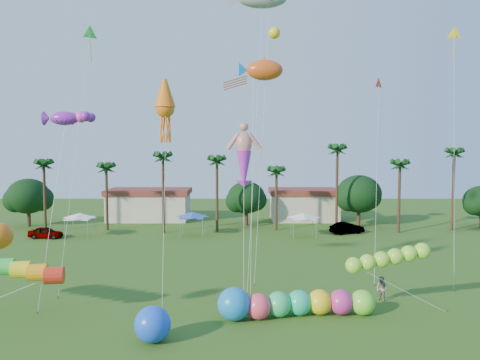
{
  "coord_description": "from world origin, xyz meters",
  "views": [
    {
      "loc": [
        -0.07,
        -22.03,
        11.24
      ],
      "look_at": [
        0.0,
        10.0,
        9.0
      ],
      "focal_mm": 35.0,
      "sensor_mm": 36.0,
      "label": 1
    }
  ],
  "objects_px": {
    "car_b": "(347,228)",
    "blue_ball": "(153,324)",
    "car_a": "(46,233)",
    "caterpillar_inflatable": "(291,303)",
    "spectator_b": "(382,289)"
  },
  "relations": [
    {
      "from": "car_b",
      "to": "blue_ball",
      "type": "height_order",
      "value": "blue_ball"
    },
    {
      "from": "car_a",
      "to": "blue_ball",
      "type": "relative_size",
      "value": 1.96
    },
    {
      "from": "caterpillar_inflatable",
      "to": "car_a",
      "type": "bearing_deg",
      "value": 128.11
    },
    {
      "from": "car_b",
      "to": "blue_ball",
      "type": "xyz_separation_m",
      "value": [
        -19.09,
        -33.98,
        0.32
      ]
    },
    {
      "from": "car_b",
      "to": "caterpillar_inflatable",
      "type": "xyz_separation_m",
      "value": [
        -10.66,
        -29.97,
        0.17
      ]
    },
    {
      "from": "car_a",
      "to": "caterpillar_inflatable",
      "type": "bearing_deg",
      "value": -130.77
    },
    {
      "from": "car_a",
      "to": "blue_ball",
      "type": "bearing_deg",
      "value": -144.72
    },
    {
      "from": "spectator_b",
      "to": "blue_ball",
      "type": "xyz_separation_m",
      "value": [
        -15.43,
        -7.17,
        0.14
      ]
    },
    {
      "from": "spectator_b",
      "to": "car_b",
      "type": "bearing_deg",
      "value": 136.6
    },
    {
      "from": "car_b",
      "to": "blue_ball",
      "type": "bearing_deg",
      "value": 128.32
    },
    {
      "from": "car_a",
      "to": "car_b",
      "type": "distance_m",
      "value": 38.18
    },
    {
      "from": "car_b",
      "to": "caterpillar_inflatable",
      "type": "height_order",
      "value": "caterpillar_inflatable"
    },
    {
      "from": "spectator_b",
      "to": "caterpillar_inflatable",
      "type": "height_order",
      "value": "caterpillar_inflatable"
    },
    {
      "from": "car_a",
      "to": "blue_ball",
      "type": "distance_m",
      "value": 36.36
    },
    {
      "from": "car_a",
      "to": "caterpillar_inflatable",
      "type": "relative_size",
      "value": 0.39
    }
  ]
}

